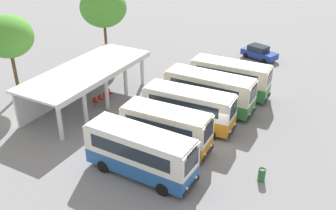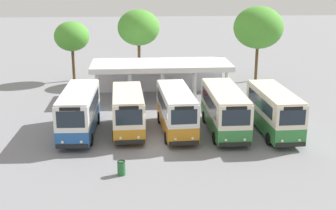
{
  "view_description": "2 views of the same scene",
  "coord_description": "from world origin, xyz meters",
  "px_view_note": "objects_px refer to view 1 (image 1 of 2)",
  "views": [
    {
      "loc": [
        -23.25,
        -9.04,
        16.2
      ],
      "look_at": [
        1.25,
        4.35,
        1.53
      ],
      "focal_mm": 40.85,
      "sensor_mm": 36.0,
      "label": 1
    },
    {
      "loc": [
        -1.69,
        -30.14,
        11.89
      ],
      "look_at": [
        0.76,
        3.97,
        1.69
      ],
      "focal_mm": 49.07,
      "sensor_mm": 36.0,
      "label": 2
    }
  ],
  "objects_px": {
    "parked_car_flank": "(259,52)",
    "waiting_chair_end_by_column": "(95,101)",
    "city_bus_nearest_orange": "(140,152)",
    "city_bus_fifth_blue": "(230,77)",
    "waiting_chair_fourth_seat": "(109,93)",
    "city_bus_middle_cream": "(189,107)",
    "city_bus_fourth_amber": "(209,91)",
    "waiting_chair_second_from_end": "(100,98)",
    "litter_bin_apron": "(262,175)",
    "city_bus_second_in_row": "(166,128)",
    "waiting_chair_middle_seat": "(105,96)"
  },
  "relations": [
    {
      "from": "waiting_chair_end_by_column",
      "to": "waiting_chair_middle_seat",
      "type": "xyz_separation_m",
      "value": [
        1.36,
        -0.11,
        0.0
      ]
    },
    {
      "from": "city_bus_middle_cream",
      "to": "waiting_chair_second_from_end",
      "type": "distance_m",
      "value": 8.97
    },
    {
      "from": "litter_bin_apron",
      "to": "city_bus_fifth_blue",
      "type": "bearing_deg",
      "value": 30.06
    },
    {
      "from": "waiting_chair_middle_seat",
      "to": "waiting_chair_fourth_seat",
      "type": "xyz_separation_m",
      "value": [
        0.68,
        0.08,
        0.0
      ]
    },
    {
      "from": "waiting_chair_end_by_column",
      "to": "waiting_chair_middle_seat",
      "type": "bearing_deg",
      "value": -4.79
    },
    {
      "from": "city_bus_middle_cream",
      "to": "waiting_chair_fourth_seat",
      "type": "distance_m",
      "value": 9.06
    },
    {
      "from": "litter_bin_apron",
      "to": "waiting_chair_end_by_column",
      "type": "bearing_deg",
      "value": 79.22
    },
    {
      "from": "waiting_chair_middle_seat",
      "to": "city_bus_fifth_blue",
      "type": "bearing_deg",
      "value": -55.22
    },
    {
      "from": "waiting_chair_second_from_end",
      "to": "waiting_chair_middle_seat",
      "type": "bearing_deg",
      "value": -5.4
    },
    {
      "from": "city_bus_fifth_blue",
      "to": "waiting_chair_second_from_end",
      "type": "height_order",
      "value": "city_bus_fifth_blue"
    },
    {
      "from": "city_bus_middle_cream",
      "to": "city_bus_fourth_amber",
      "type": "height_order",
      "value": "city_bus_fourth_amber"
    },
    {
      "from": "city_bus_fourth_amber",
      "to": "parked_car_flank",
      "type": "bearing_deg",
      "value": -0.87
    },
    {
      "from": "city_bus_fourth_amber",
      "to": "parked_car_flank",
      "type": "distance_m",
      "value": 14.39
    },
    {
      "from": "waiting_chair_second_from_end",
      "to": "waiting_chair_middle_seat",
      "type": "relative_size",
      "value": 1.0
    },
    {
      "from": "parked_car_flank",
      "to": "litter_bin_apron",
      "type": "distance_m",
      "value": 22.93
    },
    {
      "from": "city_bus_nearest_orange",
      "to": "city_bus_second_in_row",
      "type": "bearing_deg",
      "value": 0.63
    },
    {
      "from": "city_bus_second_in_row",
      "to": "city_bus_middle_cream",
      "type": "height_order",
      "value": "city_bus_middle_cream"
    },
    {
      "from": "city_bus_fifth_blue",
      "to": "litter_bin_apron",
      "type": "xyz_separation_m",
      "value": [
        -11.13,
        -6.44,
        -1.37
      ]
    },
    {
      "from": "city_bus_nearest_orange",
      "to": "waiting_chair_end_by_column",
      "type": "height_order",
      "value": "city_bus_nearest_orange"
    },
    {
      "from": "city_bus_middle_cream",
      "to": "waiting_chair_end_by_column",
      "type": "bearing_deg",
      "value": 95.49
    },
    {
      "from": "city_bus_fifth_blue",
      "to": "waiting_chair_second_from_end",
      "type": "distance_m",
      "value": 12.24
    },
    {
      "from": "city_bus_middle_cream",
      "to": "waiting_chair_middle_seat",
      "type": "height_order",
      "value": "city_bus_middle_cream"
    },
    {
      "from": "waiting_chair_middle_seat",
      "to": "waiting_chair_fourth_seat",
      "type": "relative_size",
      "value": 1.0
    },
    {
      "from": "waiting_chair_second_from_end",
      "to": "litter_bin_apron",
      "type": "relative_size",
      "value": 0.96
    },
    {
      "from": "waiting_chair_fourth_seat",
      "to": "litter_bin_apron",
      "type": "bearing_deg",
      "value": -107.62
    },
    {
      "from": "city_bus_fifth_blue",
      "to": "waiting_chair_fourth_seat",
      "type": "relative_size",
      "value": 8.72
    },
    {
      "from": "city_bus_second_in_row",
      "to": "city_bus_fifth_blue",
      "type": "distance_m",
      "value": 10.83
    },
    {
      "from": "litter_bin_apron",
      "to": "parked_car_flank",
      "type": "bearing_deg",
      "value": 17.26
    },
    {
      "from": "city_bus_fifth_blue",
      "to": "waiting_chair_end_by_column",
      "type": "xyz_separation_m",
      "value": [
        -8.05,
        9.74,
        -1.31
      ]
    },
    {
      "from": "city_bus_fifth_blue",
      "to": "waiting_chair_middle_seat",
      "type": "relative_size",
      "value": 8.72
    },
    {
      "from": "city_bus_fourth_amber",
      "to": "city_bus_fifth_blue",
      "type": "distance_m",
      "value": 3.64
    },
    {
      "from": "city_bus_nearest_orange",
      "to": "waiting_chair_fourth_seat",
      "type": "xyz_separation_m",
      "value": [
        8.38,
        8.83,
        -1.32
      ]
    },
    {
      "from": "parked_car_flank",
      "to": "waiting_chair_end_by_column",
      "type": "distance_m",
      "value": 21.02
    },
    {
      "from": "city_bus_fifth_blue",
      "to": "waiting_chair_end_by_column",
      "type": "relative_size",
      "value": 8.72
    },
    {
      "from": "parked_car_flank",
      "to": "city_bus_fourth_amber",
      "type": "bearing_deg",
      "value": 179.13
    },
    {
      "from": "waiting_chair_middle_seat",
      "to": "city_bus_second_in_row",
      "type": "bearing_deg",
      "value": -115.23
    },
    {
      "from": "litter_bin_apron",
      "to": "city_bus_nearest_orange",
      "type": "bearing_deg",
      "value": 113.98
    },
    {
      "from": "waiting_chair_second_from_end",
      "to": "city_bus_middle_cream",
      "type": "bearing_deg",
      "value": -88.87
    },
    {
      "from": "city_bus_nearest_orange",
      "to": "city_bus_middle_cream",
      "type": "xyz_separation_m",
      "value": [
        7.19,
        -0.06,
        -0.05
      ]
    },
    {
      "from": "city_bus_fifth_blue",
      "to": "waiting_chair_fourth_seat",
      "type": "bearing_deg",
      "value": 121.75
    },
    {
      "from": "city_bus_fourth_amber",
      "to": "waiting_chair_second_from_end",
      "type": "distance_m",
      "value": 9.95
    },
    {
      "from": "city_bus_fourth_amber",
      "to": "city_bus_fifth_blue",
      "type": "height_order",
      "value": "city_bus_fifth_blue"
    },
    {
      "from": "waiting_chair_end_by_column",
      "to": "city_bus_fifth_blue",
      "type": "bearing_deg",
      "value": -50.43
    },
    {
      "from": "city_bus_fourth_amber",
      "to": "parked_car_flank",
      "type": "relative_size",
      "value": 1.76
    },
    {
      "from": "city_bus_fifth_blue",
      "to": "waiting_chair_middle_seat",
      "type": "distance_m",
      "value": 11.79
    },
    {
      "from": "city_bus_nearest_orange",
      "to": "city_bus_fourth_amber",
      "type": "relative_size",
      "value": 0.98
    },
    {
      "from": "city_bus_fourth_amber",
      "to": "waiting_chair_end_by_column",
      "type": "height_order",
      "value": "city_bus_fourth_amber"
    },
    {
      "from": "city_bus_nearest_orange",
      "to": "city_bus_middle_cream",
      "type": "distance_m",
      "value": 7.2
    },
    {
      "from": "city_bus_second_in_row",
      "to": "parked_car_flank",
      "type": "relative_size",
      "value": 1.5
    },
    {
      "from": "city_bus_middle_cream",
      "to": "city_bus_fourth_amber",
      "type": "distance_m",
      "value": 3.6
    }
  ]
}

